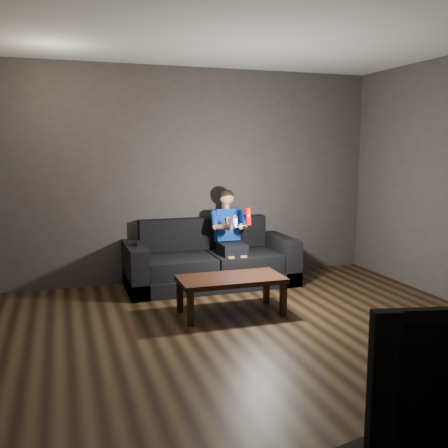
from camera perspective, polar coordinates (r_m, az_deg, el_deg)
name	(u,v)px	position (r m, az deg, el deg)	size (l,w,h in m)	color
floor	(264,350)	(4.39, 4.63, -14.11)	(5.00, 5.00, 0.00)	black
back_wall	(190,175)	(6.43, -3.95, 5.56)	(5.00, 0.04, 2.70)	#393330
ceiling	(269,16)	(4.17, 5.12, 22.56)	(5.00, 5.00, 0.02)	beige
sofa	(210,264)	(6.26, -1.61, -4.56)	(2.09, 0.90, 0.81)	black
child	(229,229)	(6.20, 0.62, -0.62)	(0.45, 0.55, 1.11)	black
wii_remote_red	(248,217)	(5.80, 2.79, 0.85)	(0.05, 0.08, 0.20)	#D70001
nunchuk_white	(235,221)	(5.75, 1.28, 0.33)	(0.07, 0.09, 0.14)	white
wii_remote_black	(135,244)	(5.92, -10.15, -2.29)	(0.05, 0.16, 0.03)	black
coffee_table	(231,282)	(5.15, 0.80, -6.62)	(1.08, 0.55, 0.39)	black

